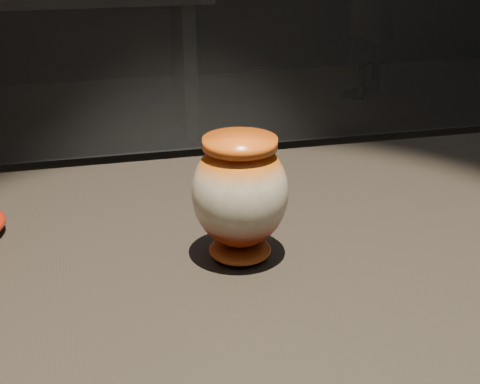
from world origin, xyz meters
name	(u,v)px	position (x,y,z in m)	size (l,w,h in m)	color
display_plinth	(321,378)	(0.00, 0.00, 0.63)	(2.00, 0.80, 0.90)	black
main_vase	(240,194)	(-0.15, -0.03, 1.00)	(0.18, 0.18, 0.18)	maroon
back_shelf	(44,40)	(-0.51, 3.39, 0.64)	(2.00, 0.60, 0.90)	black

